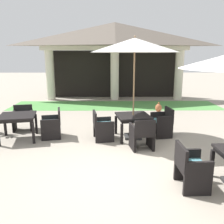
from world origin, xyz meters
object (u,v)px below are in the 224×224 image
patio_chair_near_foreground_west (191,167)px  patio_chair_mid_left_east (162,122)px  patio_chair_mid_right_east (52,124)px  terracotta_urn (159,108)px  patio_table_mid_left (133,118)px  patio_chair_mid_right_north (23,118)px  patio_table_mid_right (18,118)px  patio_chair_mid_left_south (142,134)px  patio_umbrella_mid_left (135,46)px  patio_chair_mid_left_west (102,126)px

patio_chair_near_foreground_west → patio_chair_mid_left_east: bearing=176.3°
patio_chair_mid_right_east → terracotta_urn: (3.90, 3.30, -0.22)m
patio_chair_mid_right_east → terracotta_urn: 5.11m
patio_chair_near_foreground_west → patio_table_mid_left: bearing=-165.7°
patio_chair_near_foreground_west → patio_chair_mid_right_north: bearing=-131.3°
patio_chair_mid_left_east → patio_chair_mid_right_east: 3.36m
patio_table_mid_right → terracotta_urn: (4.85, 3.50, -0.47)m
patio_chair_mid_left_east → patio_chair_mid_right_north: patio_chair_mid_left_east is taller
patio_table_mid_right → patio_chair_mid_left_south: bearing=-12.7°
patio_chair_mid_left_south → patio_chair_mid_right_east: (-2.59, 0.99, -0.00)m
patio_chair_near_foreground_west → terracotta_urn: 6.25m
patio_chair_near_foreground_west → patio_umbrella_mid_left: bearing=-165.7°
patio_umbrella_mid_left → patio_chair_mid_right_east: patio_umbrella_mid_left is taller
patio_chair_mid_left_east → patio_chair_mid_right_east: (-3.36, -0.08, -0.02)m
patio_table_mid_right → patio_chair_mid_left_west: bearing=-0.8°
patio_chair_near_foreground_west → patio_chair_mid_left_east: patio_chair_mid_left_east is taller
patio_umbrella_mid_left → patio_chair_mid_left_south: bearing=-80.6°
patio_chair_mid_left_west → patio_table_mid_right: 2.48m
patio_chair_mid_left_east → patio_chair_mid_left_west: size_ratio=1.03×
patio_chair_near_foreground_west → patio_chair_mid_left_south: size_ratio=0.99×
patio_chair_near_foreground_west → patio_umbrella_mid_left: size_ratio=0.28×
patio_table_mid_left → patio_chair_mid_left_south: bearing=-80.6°
patio_chair_mid_left_south → patio_chair_mid_left_east: bearing=44.9°
patio_chair_mid_left_south → patio_umbrella_mid_left: bearing=90.0°
patio_table_mid_left → patio_chair_mid_left_south: (0.15, -0.92, -0.20)m
patio_chair_mid_left_west → patio_chair_mid_right_north: bearing=-119.5°
patio_table_mid_left → patio_chair_mid_left_west: patio_chair_mid_left_west is taller
patio_chair_mid_left_east → patio_table_mid_right: bearing=84.2°
patio_chair_mid_right_east → patio_table_mid_right: bearing=90.0°
patio_chair_near_foreground_west → patio_table_mid_left: (-0.80, 2.84, 0.21)m
patio_chair_mid_left_west → patio_chair_mid_right_east: bearing=-107.9°
patio_chair_mid_left_west → patio_chair_mid_right_east: patio_chair_mid_right_east is taller
patio_table_mid_right → patio_chair_mid_right_north: size_ratio=1.43×
terracotta_urn → patio_chair_mid_left_east: bearing=-99.4°
patio_table_mid_left → patio_table_mid_right: 3.40m
terracotta_urn → patio_chair_near_foreground_west: bearing=-96.0°
patio_chair_near_foreground_west → patio_table_mid_left: 2.96m
patio_chair_mid_right_north → patio_chair_mid_left_west: bearing=148.2°
patio_chair_mid_left_south → patio_chair_mid_right_north: (-3.74, 1.75, -0.01)m
patio_umbrella_mid_left → terracotta_urn: bearing=66.7°
patio_chair_mid_right_north → terracotta_urn: size_ratio=1.88×
patio_chair_mid_left_west → patio_chair_mid_right_east: 1.54m
patio_chair_mid_left_south → terracotta_urn: patio_chair_mid_left_south is taller
patio_chair_mid_left_east → terracotta_urn: patio_chair_mid_left_east is taller
patio_table_mid_left → patio_table_mid_right: bearing=-178.0°
patio_chair_mid_left_east → patio_table_mid_left: bearing=90.0°
patio_chair_mid_left_west → patio_table_mid_right: bearing=-100.1°
patio_table_mid_left → patio_chair_mid_left_west: size_ratio=1.28×
patio_umbrella_mid_left → patio_table_mid_right: (-3.39, -0.12, -2.04)m
patio_chair_mid_left_west → terracotta_urn: size_ratio=1.95×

